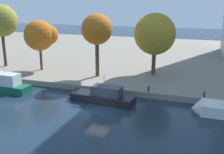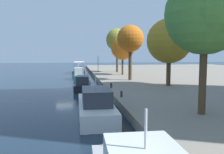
# 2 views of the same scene
# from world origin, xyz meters

# --- Properties ---
(ground_plane) EXTENTS (220.00, 220.00, 0.00)m
(ground_plane) POSITION_xyz_m (0.00, 0.00, 0.00)
(ground_plane) COLOR #192838
(tour_boat_0) EXTENTS (14.40, 3.74, 4.28)m
(tour_boat_0) POSITION_xyz_m (-32.04, 2.80, 0.39)
(tour_boat_0) COLOR navy
(tour_boat_0) RESTS_ON ground_plane
(motor_yacht_1) EXTENTS (8.46, 2.29, 4.52)m
(motor_yacht_1) POSITION_xyz_m (-15.44, 2.44, 0.67)
(motor_yacht_1) COLOR #14513D
(motor_yacht_1) RESTS_ON ground_plane
(motor_yacht_2) EXTENTS (9.09, 2.90, 4.31)m
(motor_yacht_2) POSITION_xyz_m (-0.94, 2.87, 0.56)
(motor_yacht_2) COLOR black
(motor_yacht_2) RESTS_ON ground_plane
(motor_yacht_3) EXTENTS (10.28, 2.90, 4.55)m
(motor_yacht_3) POSITION_xyz_m (15.21, 3.41, 0.72)
(motor_yacht_3) COLOR silver
(motor_yacht_3) RESTS_ON ground_plane
(mooring_bollard_1) EXTENTS (0.31, 0.31, 0.70)m
(mooring_bollard_1) POSITION_xyz_m (4.56, 6.48, 1.19)
(mooring_bollard_1) COLOR #2D2D33
(mooring_bollard_1) RESTS_ON dock_promenade
(mooring_bollard_2) EXTENTS (0.28, 0.28, 0.69)m
(mooring_bollard_2) POSITION_xyz_m (11.43, 6.56, 1.18)
(mooring_bollard_2) COLOR #2D2D33
(mooring_bollard_2) RESTS_ON dock_promenade
(lamp_post) EXTENTS (0.32, 0.32, 4.21)m
(lamp_post) POSITION_xyz_m (-23.21, 7.38, 3.06)
(lamp_post) COLOR black
(lamp_post) RESTS_ON dock_promenade
(tree_0) EXTENTS (5.65, 5.65, 10.94)m
(tree_0) POSITION_xyz_m (-22.90, 12.13, 9.00)
(tree_0) COLOR #4C3823
(tree_0) RESTS_ON dock_promenade
(tree_1) EXTENTS (6.28, 6.02, 10.57)m
(tree_1) POSITION_xyz_m (19.57, 11.20, 8.31)
(tree_1) COLOR #4C3823
(tree_1) RESTS_ON dock_promenade
(tree_2) EXTENTS (6.43, 6.78, 9.67)m
(tree_2) POSITION_xyz_m (3.30, 15.29, 7.50)
(tree_2) COLOR #4C3823
(tree_2) RESTS_ON dock_promenade
(tree_3) EXTENTS (5.36, 5.15, 8.40)m
(tree_3) POSITION_xyz_m (-14.96, 12.18, 6.73)
(tree_3) COLOR #4C3823
(tree_3) RESTS_ON dock_promenade
(tree_5) EXTENTS (4.67, 4.67, 9.62)m
(tree_5) POSITION_xyz_m (-4.59, 11.40, 8.20)
(tree_5) COLOR #4C3823
(tree_5) RESTS_ON dock_promenade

